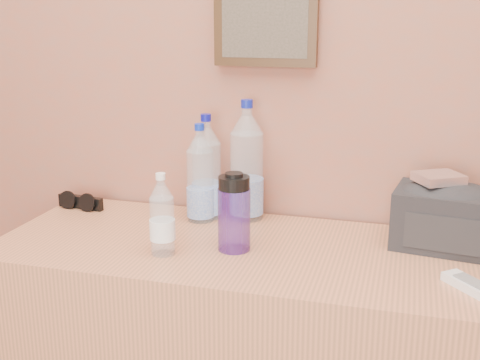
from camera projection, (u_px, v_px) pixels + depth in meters
name	position (u px, v px, depth m)	size (l,w,h in m)	color
picture_frame	(265.00, 22.00, 1.71)	(0.30, 0.03, 0.25)	#382311
pet_large_a	(207.00, 173.00, 1.80)	(0.09, 0.09, 0.32)	#C6E8F9
pet_large_b	(200.00, 178.00, 1.78)	(0.08, 0.08, 0.29)	silver
pet_large_c	(247.00, 167.00, 1.79)	(0.10, 0.10, 0.36)	silver
pet_small	(162.00, 219.00, 1.53)	(0.06, 0.06, 0.22)	white
nalgene_bottle	(234.00, 212.00, 1.56)	(0.09, 0.09, 0.21)	#451E81
sunglasses	(81.00, 202.00, 1.91)	(0.16, 0.06, 0.04)	black
ac_remote	(473.00, 287.00, 1.34)	(0.15, 0.05, 0.02)	silver
toiletry_bag	(445.00, 215.00, 1.58)	(0.26, 0.19, 0.18)	black
foil_packet	(439.00, 178.00, 1.56)	(0.11, 0.09, 0.02)	silver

